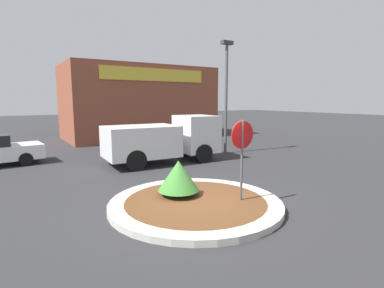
# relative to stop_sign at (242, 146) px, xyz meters

# --- Properties ---
(ground_plane) EXTENTS (120.00, 120.00, 0.00)m
(ground_plane) POSITION_rel_stop_sign_xyz_m (-1.14, 0.66, -1.75)
(ground_plane) COLOR #2D2D30
(traffic_island) EXTENTS (4.97, 4.97, 0.17)m
(traffic_island) POSITION_rel_stop_sign_xyz_m (-1.14, 0.66, -1.66)
(traffic_island) COLOR #BCB7AD
(traffic_island) RESTS_ON ground_plane
(stop_sign) EXTENTS (0.79, 0.07, 2.49)m
(stop_sign) POSITION_rel_stop_sign_xyz_m (0.00, 0.00, 0.00)
(stop_sign) COLOR #4C4C51
(stop_sign) RESTS_ON ground_plane
(island_shrub) EXTENTS (1.25, 1.25, 1.07)m
(island_shrub) POSITION_rel_stop_sign_xyz_m (-1.31, 1.35, -0.96)
(island_shrub) COLOR brown
(island_shrub) RESTS_ON traffic_island
(utility_truck) EXTENTS (5.61, 2.46, 2.25)m
(utility_truck) POSITION_rel_stop_sign_xyz_m (0.89, 6.58, -0.57)
(utility_truck) COLOR silver
(utility_truck) RESTS_ON ground_plane
(storefront_building) EXTENTS (11.48, 6.07, 5.65)m
(storefront_building) POSITION_rel_stop_sign_xyz_m (3.91, 16.79, 1.08)
(storefront_building) COLOR brown
(storefront_building) RESTS_ON ground_plane
(light_pole) EXTENTS (0.70, 0.30, 6.26)m
(light_pole) POSITION_rel_stop_sign_xyz_m (5.08, 7.05, 1.93)
(light_pole) COLOR #4C4C51
(light_pole) RESTS_ON ground_plane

